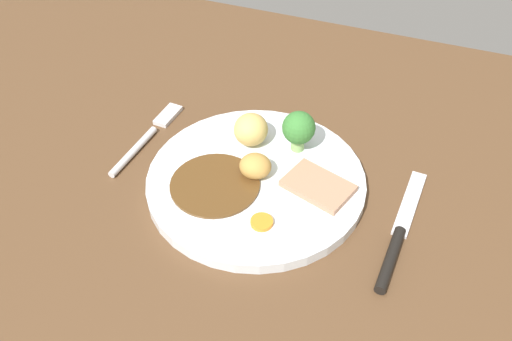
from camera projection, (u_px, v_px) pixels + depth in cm
name	position (u px, v px, depth cm)	size (l,w,h in cm)	color
dining_table	(231.00, 195.00, 65.67)	(120.00, 84.00, 3.60)	brown
dinner_plate	(256.00, 181.00, 63.83)	(25.58, 25.58, 1.40)	white
gravy_pool	(215.00, 185.00, 62.20)	(10.35, 10.35, 0.30)	#563819
meat_slice_main	(318.00, 186.00, 61.69)	(7.52, 5.00, 0.80)	tan
roast_potato_left	(255.00, 166.00, 62.55)	(3.73, 3.38, 2.89)	#BC8C42
roast_potato_right	(250.00, 129.00, 66.61)	(4.21, 4.52, 3.89)	#D8B260
carrot_coin_front	(262.00, 222.00, 57.97)	(2.45, 2.45, 0.48)	orange
broccoli_floret	(299.00, 129.00, 64.79)	(4.03, 4.03, 5.32)	#8CB766
fork	(148.00, 136.00, 70.33)	(2.41, 15.31, 0.90)	silver
knife	(398.00, 237.00, 58.01)	(2.58, 18.55, 1.20)	black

